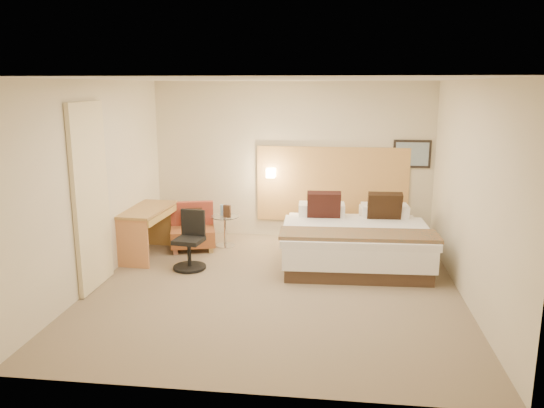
# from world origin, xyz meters

# --- Properties ---
(floor) EXTENTS (4.80, 5.00, 0.02)m
(floor) POSITION_xyz_m (0.00, 0.00, -0.01)
(floor) COLOR #7D6B54
(floor) RESTS_ON ground
(ceiling) EXTENTS (4.80, 5.00, 0.02)m
(ceiling) POSITION_xyz_m (0.00, 0.00, 2.71)
(ceiling) COLOR silver
(ceiling) RESTS_ON floor
(wall_back) EXTENTS (4.80, 0.02, 2.70)m
(wall_back) POSITION_xyz_m (0.00, 2.51, 1.35)
(wall_back) COLOR beige
(wall_back) RESTS_ON floor
(wall_front) EXTENTS (4.80, 0.02, 2.70)m
(wall_front) POSITION_xyz_m (0.00, -2.51, 1.35)
(wall_front) COLOR beige
(wall_front) RESTS_ON floor
(wall_left) EXTENTS (0.02, 5.00, 2.70)m
(wall_left) POSITION_xyz_m (-2.41, 0.00, 1.35)
(wall_left) COLOR beige
(wall_left) RESTS_ON floor
(wall_right) EXTENTS (0.02, 5.00, 2.70)m
(wall_right) POSITION_xyz_m (2.41, 0.00, 1.35)
(wall_right) COLOR beige
(wall_right) RESTS_ON floor
(headboard_panel) EXTENTS (2.60, 0.04, 1.30)m
(headboard_panel) POSITION_xyz_m (0.70, 2.47, 0.95)
(headboard_panel) COLOR tan
(headboard_panel) RESTS_ON wall_back
(art_frame) EXTENTS (0.62, 0.03, 0.47)m
(art_frame) POSITION_xyz_m (2.02, 2.48, 1.50)
(art_frame) COLOR black
(art_frame) RESTS_ON wall_back
(art_canvas) EXTENTS (0.54, 0.01, 0.39)m
(art_canvas) POSITION_xyz_m (2.02, 2.46, 1.50)
(art_canvas) COLOR gray
(art_canvas) RESTS_ON wall_back
(lamp_arm) EXTENTS (0.02, 0.12, 0.02)m
(lamp_arm) POSITION_xyz_m (-0.35, 2.42, 1.15)
(lamp_arm) COLOR silver
(lamp_arm) RESTS_ON wall_back
(lamp_shade) EXTENTS (0.15, 0.15, 0.15)m
(lamp_shade) POSITION_xyz_m (-0.35, 2.36, 1.15)
(lamp_shade) COLOR #FFEDC6
(lamp_shade) RESTS_ON wall_back
(curtain) EXTENTS (0.06, 0.90, 2.42)m
(curtain) POSITION_xyz_m (-2.36, -0.25, 1.22)
(curtain) COLOR beige
(curtain) RESTS_ON wall_left
(bottle_a) EXTENTS (0.07, 0.07, 0.18)m
(bottle_a) POSITION_xyz_m (-1.10, 1.79, 0.61)
(bottle_a) COLOR #9BCBF1
(bottle_a) RESTS_ON side_table
(bottle_b) EXTENTS (0.07, 0.07, 0.18)m
(bottle_b) POSITION_xyz_m (-1.03, 1.78, 0.61)
(bottle_b) COLOR #94B2E5
(bottle_b) RESTS_ON side_table
(menu_folder) EXTENTS (0.13, 0.07, 0.20)m
(menu_folder) POSITION_xyz_m (-0.99, 1.67, 0.62)
(menu_folder) COLOR #3E2719
(menu_folder) RESTS_ON side_table
(bed) EXTENTS (2.20, 2.15, 1.04)m
(bed) POSITION_xyz_m (1.07, 1.21, 0.34)
(bed) COLOR #3D2B1E
(bed) RESTS_ON floor
(lounge_chair) EXTENTS (0.84, 0.78, 0.74)m
(lounge_chair) POSITION_xyz_m (-1.55, 1.57, 0.29)
(lounge_chair) COLOR #A3644D
(lounge_chair) RESTS_ON floor
(side_table) EXTENTS (0.55, 0.55, 0.51)m
(side_table) POSITION_xyz_m (-1.04, 1.74, 0.29)
(side_table) COLOR silver
(side_table) RESTS_ON floor
(desk) EXTENTS (0.63, 1.26, 0.77)m
(desk) POSITION_xyz_m (-2.11, 1.09, 0.60)
(desk) COLOR #A0753E
(desk) RESTS_ON floor
(desk_chair) EXTENTS (0.54, 0.54, 0.84)m
(desk_chair) POSITION_xyz_m (-1.32, 0.61, 0.35)
(desk_chair) COLOR black
(desk_chair) RESTS_ON floor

